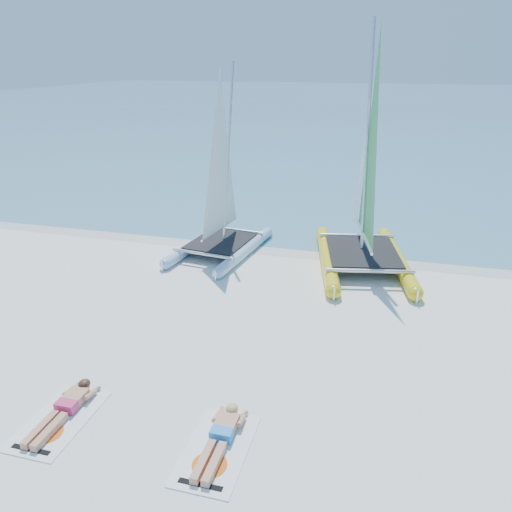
# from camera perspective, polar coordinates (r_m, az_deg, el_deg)

# --- Properties ---
(ground) EXTENTS (140.00, 140.00, 0.00)m
(ground) POSITION_cam_1_polar(r_m,az_deg,el_deg) (11.61, 1.28, -8.95)
(ground) COLOR white
(ground) RESTS_ON ground
(sea) EXTENTS (140.00, 115.00, 0.01)m
(sea) POSITION_cam_1_polar(r_m,az_deg,el_deg) (72.97, 13.82, 16.56)
(sea) COLOR #6CA1B5
(sea) RESTS_ON ground
(wet_sand_strip) EXTENTS (140.00, 1.40, 0.01)m
(wet_sand_strip) POSITION_cam_1_polar(r_m,az_deg,el_deg) (16.48, 5.90, 0.59)
(wet_sand_strip) COLOR beige
(wet_sand_strip) RESTS_ON ground
(catamaran_blue) EXTENTS (2.66, 4.65, 6.02)m
(catamaran_blue) POSITION_cam_1_polar(r_m,az_deg,el_deg) (15.90, -4.06, 6.68)
(catamaran_blue) COLOR #BFDDFB
(catamaran_blue) RESTS_ON ground
(catamaran_yellow) EXTENTS (3.55, 5.83, 7.24)m
(catamaran_yellow) POSITION_cam_1_polar(r_m,az_deg,el_deg) (15.44, 12.36, 7.61)
(catamaran_yellow) COLOR yellow
(catamaran_yellow) RESTS_ON ground
(towel_a) EXTENTS (1.00, 1.85, 0.02)m
(towel_a) POSITION_cam_1_polar(r_m,az_deg,el_deg) (9.84, -21.56, -17.02)
(towel_a) COLOR white
(towel_a) RESTS_ON ground
(sunbather_a) EXTENTS (0.37, 1.73, 0.26)m
(sunbather_a) POSITION_cam_1_polar(r_m,az_deg,el_deg) (9.89, -20.98, -15.90)
(sunbather_a) COLOR tan
(sunbather_a) RESTS_ON towel_a
(towel_b) EXTENTS (1.00, 1.85, 0.02)m
(towel_b) POSITION_cam_1_polar(r_m,az_deg,el_deg) (8.70, -4.48, -21.19)
(towel_b) COLOR white
(towel_b) RESTS_ON ground
(sunbather_b) EXTENTS (0.37, 1.73, 0.26)m
(sunbather_b) POSITION_cam_1_polar(r_m,az_deg,el_deg) (8.76, -4.07, -19.85)
(sunbather_b) COLOR tan
(sunbather_b) RESTS_ON towel_b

